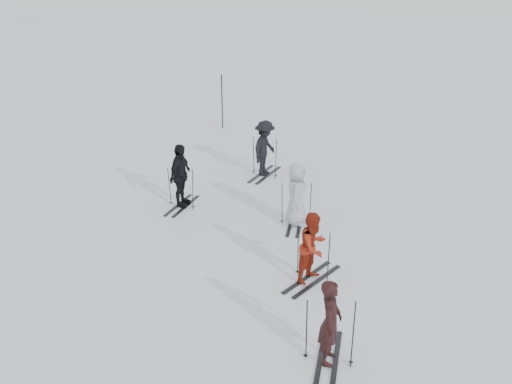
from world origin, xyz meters
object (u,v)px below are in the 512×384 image
skier_near_dark (330,323)px  skier_uphill_left (180,176)px  skier_grey (296,195)px  skier_uphill_far (265,149)px  piste_marker (222,102)px  skier_red (313,248)px

skier_near_dark → skier_uphill_left: 7.51m
skier_grey → skier_uphill_far: bearing=22.3°
skier_grey → skier_uphill_far: 3.68m
skier_near_dark → piste_marker: 14.68m
skier_red → skier_uphill_far: 6.49m
skier_near_dark → skier_uphill_far: (-3.09, 8.66, 0.08)m
skier_near_dark → skier_uphill_far: 9.20m
skier_red → skier_grey: bearing=44.1°
skier_red → piste_marker: 12.00m
skier_uphill_left → skier_red: bearing=-119.2°
skier_grey → piste_marker: (-4.42, 8.09, 0.25)m
skier_grey → piste_marker: size_ratio=0.77×
skier_near_dark → skier_grey: 5.55m
skier_uphill_left → skier_uphill_far: 3.44m
skier_red → piste_marker: bearing=53.0°
skier_grey → piste_marker: bearing=25.4°
piste_marker → skier_red: bearing=-64.1°
skier_uphill_far → skier_near_dark: bearing=-146.7°
skier_red → skier_near_dark: bearing=-138.7°
skier_red → piste_marker: piste_marker is taller
skier_red → skier_grey: skier_grey is taller
skier_near_dark → skier_red: skier_near_dark is taller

